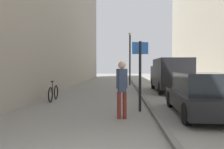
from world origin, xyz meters
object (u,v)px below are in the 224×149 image
object	(u,v)px
parked_car	(201,94)
street_sign_post	(140,70)
pedestrian_main_foreground	(122,86)
delivery_van	(170,74)
bicycle_leaning	(53,93)
lamp_post	(130,55)

from	to	relation	value
parked_car	street_sign_post	distance (m)	2.28
pedestrian_main_foreground	delivery_van	distance (m)	8.38
pedestrian_main_foreground	parked_car	xyz separation A→B (m)	(2.74, 0.72, -0.35)
pedestrian_main_foreground	bicycle_leaning	size ratio (longest dim) A/B	1.04
bicycle_leaning	parked_car	bearing A→B (deg)	-28.66
parked_car	bicycle_leaning	xyz separation A→B (m)	(-6.10, 2.91, -0.33)
pedestrian_main_foreground	parked_car	distance (m)	2.85
pedestrian_main_foreground	delivery_van	size ratio (longest dim) A/B	0.35
street_sign_post	bicycle_leaning	bearing A→B (deg)	-38.01
lamp_post	bicycle_leaning	bearing A→B (deg)	-113.60
street_sign_post	lamp_post	world-z (taller)	lamp_post
pedestrian_main_foreground	lamp_post	bearing A→B (deg)	72.47
bicycle_leaning	pedestrian_main_foreground	bearing A→B (deg)	-50.35
parked_car	lamp_post	xyz separation A→B (m)	(-2.04, 12.20, 2.01)
pedestrian_main_foreground	lamp_post	world-z (taller)	lamp_post
lamp_post	parked_car	bearing A→B (deg)	-80.51
pedestrian_main_foreground	lamp_post	xyz separation A→B (m)	(0.70, 12.92, 1.66)
delivery_van	parked_car	bearing A→B (deg)	-92.37
pedestrian_main_foreground	parked_car	size ratio (longest dim) A/B	0.43
lamp_post	pedestrian_main_foreground	bearing A→B (deg)	-93.09
pedestrian_main_foreground	delivery_van	xyz separation A→B (m)	(3.15, 7.77, 0.13)
pedestrian_main_foreground	street_sign_post	xyz separation A→B (m)	(0.67, 1.22, 0.49)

